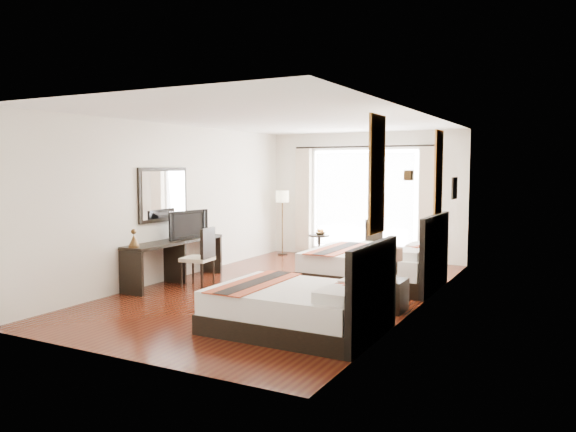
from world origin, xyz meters
The scene contains 29 objects.
floor centered at (0.00, 0.00, -0.01)m, with size 4.50×7.50×0.01m, color #38100A.
ceiling centered at (0.00, 0.00, 2.79)m, with size 4.50×7.50×0.02m, color white.
wall_headboard centered at (2.25, 0.00, 1.40)m, with size 0.01×7.50×2.80m, color silver.
wall_desk centered at (-2.25, 0.00, 1.40)m, with size 0.01×7.50×2.80m, color silver.
wall_window centered at (0.00, 3.75, 1.40)m, with size 4.50×0.01×2.80m, color silver.
wall_entry centered at (0.00, -3.75, 1.40)m, with size 4.50×0.01×2.80m, color silver.
window_glass centered at (0.00, 3.73, 1.30)m, with size 2.40×0.02×2.20m, color white.
sheer_curtain centered at (0.00, 3.67, 1.30)m, with size 2.30×0.02×2.10m, color white.
drape_left centered at (-1.45, 3.63, 1.28)m, with size 0.35×0.14×2.35m, color beige.
drape_right centered at (1.45, 3.63, 1.28)m, with size 0.35×0.14×2.35m, color beige.
art_panel_near centered at (2.23, -1.93, 1.95)m, with size 0.03×0.50×1.35m, color maroon.
art_panel_far centered at (2.23, 1.10, 1.95)m, with size 0.03×0.50×1.35m, color maroon.
wall_sconce centered at (2.19, -0.49, 1.92)m, with size 0.10×0.14×0.14m, color #442F18.
mirror_frame centered at (-2.22, -0.38, 1.55)m, with size 0.04×1.25×0.95m, color black.
mirror_glass centered at (-2.19, -0.38, 1.55)m, with size 0.01×1.12×0.82m, color white.
bed_near centered at (1.27, -1.93, 0.30)m, with size 2.07×1.61×1.16m.
bed_far centered at (1.19, 1.10, 0.32)m, with size 2.23×1.73×1.26m.
nightstand centered at (1.97, -0.49, 0.23)m, with size 0.38×0.47×0.45m, color black.
table_lamp centered at (1.96, -0.35, 0.76)m, with size 0.24×0.24×0.38m.
vase centered at (2.00, -0.59, 0.57)m, with size 0.14×0.14×0.15m, color black.
console_desk centered at (-1.99, -0.38, 0.38)m, with size 0.50×2.20×0.76m, color black.
television centered at (-1.97, -0.09, 1.01)m, with size 0.88×0.12×0.51m, color black.
bronze_figurine centered at (-1.99, -1.38, 0.88)m, with size 0.17×0.17×0.26m, color #442F18, non-canonical shape.
desk_chair centered at (-1.45, -0.41, 0.31)m, with size 0.53×0.53×1.01m.
floor_lamp centered at (-1.83, 3.30, 1.25)m, with size 0.30×0.30×1.49m.
side_table centered at (-0.84, 3.18, 0.27)m, with size 0.46×0.46×0.54m, color black.
fruit_bowl centered at (-0.82, 3.21, 0.56)m, with size 0.22×0.22×0.05m, color #4C311B.
window_chair centered at (0.38, 3.19, 0.28)m, with size 0.42×0.42×0.91m.
jute_rug centered at (-0.33, 2.85, 0.01)m, with size 1.30×0.89×0.01m, color tan.
Camera 1 is at (4.32, -8.06, 2.03)m, focal length 35.00 mm.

